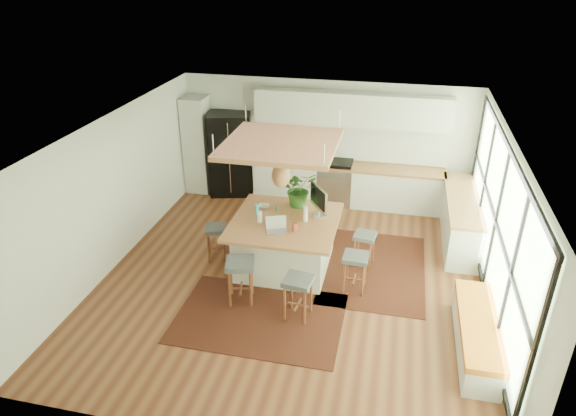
% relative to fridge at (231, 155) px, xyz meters
% --- Properties ---
extents(floor, '(7.00, 7.00, 0.00)m').
position_rel_fridge_xyz_m(floor, '(2.17, -3.20, -0.93)').
color(floor, '#552818').
rests_on(floor, ground).
extents(ceiling, '(7.00, 7.00, 0.00)m').
position_rel_fridge_xyz_m(ceiling, '(2.17, -3.20, 1.78)').
color(ceiling, white).
rests_on(ceiling, ground).
extents(wall_back, '(6.50, 0.00, 6.50)m').
position_rel_fridge_xyz_m(wall_back, '(2.17, 0.30, 0.42)').
color(wall_back, silver).
rests_on(wall_back, ground).
extents(wall_front, '(6.50, 0.00, 6.50)m').
position_rel_fridge_xyz_m(wall_front, '(2.17, -6.70, 0.42)').
color(wall_front, silver).
rests_on(wall_front, ground).
extents(wall_left, '(0.00, 7.00, 7.00)m').
position_rel_fridge_xyz_m(wall_left, '(-1.08, -3.20, 0.42)').
color(wall_left, silver).
rests_on(wall_left, ground).
extents(wall_right, '(0.00, 7.00, 7.00)m').
position_rel_fridge_xyz_m(wall_right, '(5.42, -3.20, 0.42)').
color(wall_right, silver).
rests_on(wall_right, ground).
extents(window_wall, '(0.10, 6.20, 2.60)m').
position_rel_fridge_xyz_m(window_wall, '(5.39, -3.20, 0.47)').
color(window_wall, black).
rests_on(window_wall, wall_right).
extents(pantry, '(0.55, 0.60, 2.25)m').
position_rel_fridge_xyz_m(pantry, '(-0.78, -0.02, 0.20)').
color(pantry, silver).
rests_on(pantry, floor).
extents(back_counter_base, '(4.20, 0.60, 0.88)m').
position_rel_fridge_xyz_m(back_counter_base, '(2.72, -0.02, -0.49)').
color(back_counter_base, silver).
rests_on(back_counter_base, floor).
extents(back_counter_top, '(4.24, 0.64, 0.05)m').
position_rel_fridge_xyz_m(back_counter_top, '(2.72, -0.02, -0.03)').
color(back_counter_top, '#965935').
rests_on(back_counter_top, back_counter_base).
extents(backsplash, '(4.20, 0.02, 0.80)m').
position_rel_fridge_xyz_m(backsplash, '(2.72, 0.28, 0.43)').
color(backsplash, white).
rests_on(backsplash, wall_back).
extents(upper_cabinets, '(4.20, 0.34, 0.70)m').
position_rel_fridge_xyz_m(upper_cabinets, '(2.72, 0.12, 1.22)').
color(upper_cabinets, silver).
rests_on(upper_cabinets, wall_back).
extents(range, '(0.76, 0.62, 1.00)m').
position_rel_fridge_xyz_m(range, '(2.47, -0.02, -0.43)').
color(range, '#A5A5AA').
rests_on(range, floor).
extents(right_counter_base, '(0.60, 2.50, 0.88)m').
position_rel_fridge_xyz_m(right_counter_base, '(5.10, -1.20, -0.49)').
color(right_counter_base, silver).
rests_on(right_counter_base, floor).
extents(right_counter_top, '(0.64, 2.54, 0.05)m').
position_rel_fridge_xyz_m(right_counter_top, '(5.10, -1.20, -0.03)').
color(right_counter_top, '#965935').
rests_on(right_counter_top, right_counter_base).
extents(window_bench, '(0.52, 2.00, 0.50)m').
position_rel_fridge_xyz_m(window_bench, '(5.12, -4.40, -0.68)').
color(window_bench, silver).
rests_on(window_bench, floor).
extents(ceiling_panel, '(1.86, 1.86, 0.80)m').
position_rel_fridge_xyz_m(ceiling_panel, '(1.87, -2.80, 1.12)').
color(ceiling_panel, '#965935').
rests_on(ceiling_panel, ceiling).
extents(rug_near, '(2.60, 1.80, 0.01)m').
position_rel_fridge_xyz_m(rug_near, '(1.89, -4.42, -0.92)').
color(rug_near, black).
rests_on(rug_near, floor).
extents(rug_right, '(1.80, 2.60, 0.01)m').
position_rel_fridge_xyz_m(rug_right, '(3.55, -2.61, -0.92)').
color(rug_right, black).
rests_on(rug_right, floor).
extents(fridge, '(1.11, 0.96, 1.93)m').
position_rel_fridge_xyz_m(fridge, '(0.00, 0.00, 0.00)').
color(fridge, black).
rests_on(fridge, floor).
extents(island, '(1.85, 1.85, 0.93)m').
position_rel_fridge_xyz_m(island, '(1.95, -2.85, -0.46)').
color(island, '#965935').
rests_on(island, floor).
extents(stool_near_left, '(0.54, 0.54, 0.76)m').
position_rel_fridge_xyz_m(stool_near_left, '(1.48, -4.04, -0.57)').
color(stool_near_left, '#3F4245').
rests_on(stool_near_left, floor).
extents(stool_near_right, '(0.47, 0.47, 0.72)m').
position_rel_fridge_xyz_m(stool_near_right, '(2.47, -4.25, -0.57)').
color(stool_near_right, '#3F4245').
rests_on(stool_near_right, floor).
extents(stool_right_front, '(0.42, 0.42, 0.69)m').
position_rel_fridge_xyz_m(stool_right_front, '(3.26, -3.35, -0.57)').
color(stool_right_front, '#3F4245').
rests_on(stool_right_front, floor).
extents(stool_right_back, '(0.42, 0.42, 0.63)m').
position_rel_fridge_xyz_m(stool_right_back, '(3.34, -2.50, -0.57)').
color(stool_right_back, '#3F4245').
rests_on(stool_right_back, floor).
extents(stool_left_side, '(0.50, 0.50, 0.66)m').
position_rel_fridge_xyz_m(stool_left_side, '(0.65, -2.88, -0.57)').
color(stool_left_side, '#3F4245').
rests_on(stool_left_side, floor).
extents(laptop, '(0.45, 0.46, 0.26)m').
position_rel_fridge_xyz_m(laptop, '(1.91, -3.29, 0.12)').
color(laptop, '#A5A5AA').
rests_on(laptop, island).
extents(monitor, '(0.54, 0.64, 0.58)m').
position_rel_fridge_xyz_m(monitor, '(2.49, -2.57, 0.26)').
color(monitor, '#A5A5AA').
rests_on(monitor, island).
extents(microwave, '(0.53, 0.38, 0.33)m').
position_rel_fridge_xyz_m(microwave, '(1.05, -0.03, 0.16)').
color(microwave, '#A5A5AA').
rests_on(microwave, back_counter_top).
extents(island_plant, '(0.88, 0.90, 0.53)m').
position_rel_fridge_xyz_m(island_plant, '(2.07, -2.22, 0.27)').
color(island_plant, '#1E4C19').
rests_on(island_plant, island).
extents(island_bowl, '(0.22, 0.22, 0.05)m').
position_rel_fridge_xyz_m(island_bowl, '(1.45, -2.45, 0.03)').
color(island_bowl, silver).
rests_on(island_bowl, island).
extents(island_bottle_0, '(0.07, 0.07, 0.19)m').
position_rel_fridge_xyz_m(island_bottle_0, '(1.40, -2.75, 0.10)').
color(island_bottle_0, '#39D8E6').
rests_on(island_bottle_0, island).
extents(island_bottle_1, '(0.07, 0.07, 0.19)m').
position_rel_fridge_xyz_m(island_bottle_1, '(1.55, -3.00, 0.10)').
color(island_bottle_1, white).
rests_on(island_bottle_1, island).
extents(island_bottle_2, '(0.07, 0.07, 0.19)m').
position_rel_fridge_xyz_m(island_bottle_2, '(2.20, -3.15, 0.10)').
color(island_bottle_2, brown).
rests_on(island_bottle_2, island).
extents(island_bottle_3, '(0.07, 0.07, 0.19)m').
position_rel_fridge_xyz_m(island_bottle_3, '(2.30, -2.80, 0.10)').
color(island_bottle_3, silver).
rests_on(island_bottle_3, island).
extents(island_bottle_4, '(0.07, 0.07, 0.19)m').
position_rel_fridge_xyz_m(island_bottle_4, '(1.75, -2.60, 0.10)').
color(island_bottle_4, '#517E4B').
rests_on(island_bottle_4, island).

